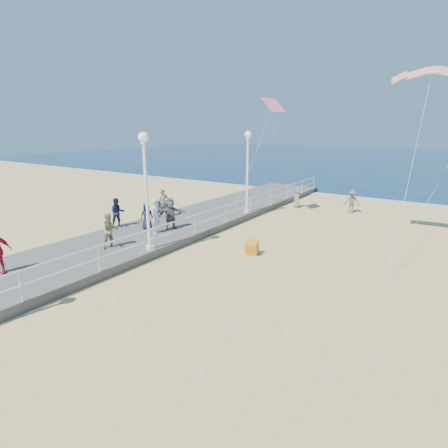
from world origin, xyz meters
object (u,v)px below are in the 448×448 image
Objects in this scene: spectator_4 at (147,216)px; beach_walker_a at (352,202)px; beach_walker_c at (297,198)px; box_kite at (252,249)px; lamp_post_far at (248,164)px; spectator_7 at (117,213)px; spectator_1 at (110,231)px; spectator_6 at (164,203)px; toddler_held at (160,209)px; woman_holding_toddler at (156,216)px; spectator_5 at (170,214)px; lamp_post_mid at (146,180)px.

beach_walker_a is (8.03, 12.10, -0.31)m from spectator_4.
beach_walker_a reaches higher than beach_walker_c.
beach_walker_c is 11.24m from box_kite.
beach_walker_c is (1.52, 4.97, -2.92)m from lamp_post_far.
spectator_7 reaches higher than beach_walker_a.
spectator_1 is 6.15m from spectator_6.
spectator_6 is at bearing 31.10° from toddler_held.
lamp_post_far is at bearing -22.58° from woman_holding_toddler.
lamp_post_far is 2.82× the size of woman_holding_toddler.
spectator_1 is 1.01× the size of beach_walker_a.
beach_walker_a is at bearing 66.29° from box_kite.
box_kite is at bearing -52.32° from spectator_7.
woman_holding_toddler is (-1.63, -6.87, -2.32)m from lamp_post_far.
spectator_5 is 1.19× the size of beach_walker_c.
lamp_post_far reaches higher than spectator_4.
spectator_7 is 13.55m from beach_walker_c.
spectator_7 is at bearing 137.39° from spectator_4.
spectator_1 is (-0.17, -3.15, -0.47)m from toddler_held.
spectator_6 is (-2.09, 2.79, -0.04)m from woman_holding_toddler.
spectator_1 is at bearing 170.41° from woman_holding_toddler.
box_kite is at bearing -72.50° from spectator_6.
beach_walker_c is (3.15, 11.84, -0.60)m from woman_holding_toddler.
woman_holding_toddler is at bearing -103.36° from lamp_post_far.
beach_walker_a is (7.12, 12.30, -0.51)m from woman_holding_toddler.
lamp_post_far reaches higher than spectator_6.
lamp_post_far is 3.19× the size of beach_walker_a.
lamp_post_mid is at bearing -110.93° from spectator_6.
toddler_held is 1.54× the size of box_kite.
lamp_post_far is at bearing 90.00° from lamp_post_mid.
spectator_7 is at bearing 64.11° from spectator_1.
spectator_7 is 1.01× the size of beach_walker_a.
spectator_6 reaches higher than toddler_held.
spectator_6 reaches higher than spectator_5.
spectator_7 is at bearing 173.43° from box_kite.
spectator_1 is 0.99× the size of spectator_7.
lamp_post_far reaches higher than spectator_5.
spectator_7 is 1.14× the size of beach_walker_c.
spectator_7 is (-2.62, -0.41, -0.10)m from woman_holding_toddler.
beach_walker_c is (5.77, 12.25, -0.50)m from spectator_7.
spectator_5 is at bearing -104.46° from lamp_post_far.
woman_holding_toddler is (-1.63, 2.13, -2.32)m from lamp_post_mid.
spectator_6 is (-1.18, 2.59, 0.15)m from spectator_4.
woman_holding_toddler is 1.02m from spectator_5.
toddler_held is 0.55× the size of spectator_7.
beach_walker_a is (9.74, 12.70, -0.41)m from spectator_7.
spectator_5 is at bearing -23.70° from spectator_4.
lamp_post_mid is 3.06m from spectator_1.
spectator_1 is (-0.02, -3.00, -0.10)m from woman_holding_toddler.
woman_holding_toddler is 1.07× the size of spectator_5.
spectator_7 reaches higher than beach_walker_c.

